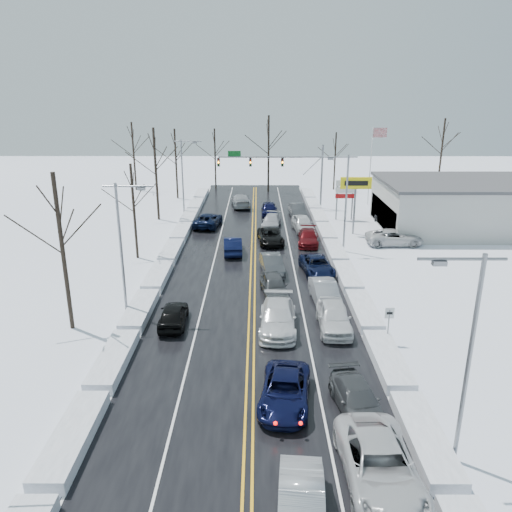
{
  "coord_description": "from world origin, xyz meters",
  "views": [
    {
      "loc": [
        0.37,
        -34.86,
        14.57
      ],
      "look_at": [
        0.27,
        1.07,
        2.5
      ],
      "focal_mm": 35.0,
      "sensor_mm": 36.0,
      "label": 1
    }
  ],
  "objects_px": {
    "tires_plus_sign": "(356,187)",
    "oncoming_car_0": "(233,253)",
    "flagpole": "(372,159)",
    "traffic_signal_mast": "(282,165)",
    "dealership_building": "(476,205)"
  },
  "relations": [
    {
      "from": "tires_plus_sign",
      "to": "oncoming_car_0",
      "type": "height_order",
      "value": "tires_plus_sign"
    },
    {
      "from": "tires_plus_sign",
      "to": "flagpole",
      "type": "bearing_deg",
      "value": 71.56
    },
    {
      "from": "traffic_signal_mast",
      "to": "oncoming_car_0",
      "type": "distance_m",
      "value": 20.07
    },
    {
      "from": "traffic_signal_mast",
      "to": "dealership_building",
      "type": "bearing_deg",
      "value": -25.95
    },
    {
      "from": "dealership_building",
      "to": "oncoming_car_0",
      "type": "relative_size",
      "value": 4.34
    },
    {
      "from": "traffic_signal_mast",
      "to": "tires_plus_sign",
      "type": "height_order",
      "value": "traffic_signal_mast"
    },
    {
      "from": "traffic_signal_mast",
      "to": "dealership_building",
      "type": "relative_size",
      "value": 0.65
    },
    {
      "from": "tires_plus_sign",
      "to": "dealership_building",
      "type": "height_order",
      "value": "tires_plus_sign"
    },
    {
      "from": "traffic_signal_mast",
      "to": "dealership_building",
      "type": "distance_m",
      "value": 23.01
    },
    {
      "from": "traffic_signal_mast",
      "to": "oncoming_car_0",
      "type": "xyz_separation_m",
      "value": [
        -5.37,
        -18.55,
        -5.48
      ]
    },
    {
      "from": "tires_plus_sign",
      "to": "traffic_signal_mast",
      "type": "bearing_deg",
      "value": 120.46
    },
    {
      "from": "flagpole",
      "to": "oncoming_car_0",
      "type": "bearing_deg",
      "value": -129.75
    },
    {
      "from": "traffic_signal_mast",
      "to": "flagpole",
      "type": "height_order",
      "value": "flagpole"
    },
    {
      "from": "flagpole",
      "to": "dealership_building",
      "type": "xyz_separation_m",
      "value": [
        8.8,
        -12.0,
        -3.27
      ]
    },
    {
      "from": "flagpole",
      "to": "dealership_building",
      "type": "height_order",
      "value": "flagpole"
    }
  ]
}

